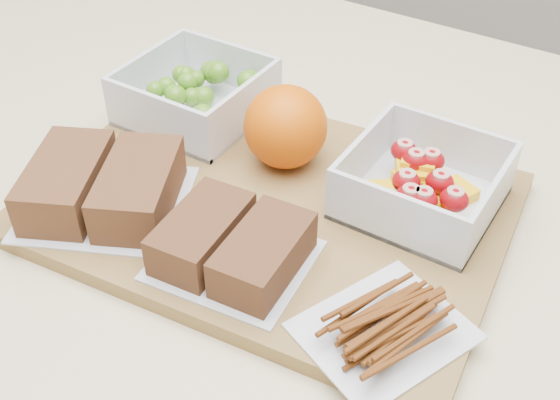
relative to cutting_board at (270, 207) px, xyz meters
The scene contains 7 objects.
cutting_board is the anchor object (origin of this frame).
grape_container 0.17m from the cutting_board, 149.88° to the left, with size 0.13×0.13×0.06m.
fruit_container 0.14m from the cutting_board, 30.05° to the left, with size 0.13×0.13×0.05m.
orange 0.08m from the cutting_board, 108.45° to the left, with size 0.08×0.08×0.08m, color #E35B05.
sandwich_bag_left 0.15m from the cutting_board, 145.39° to the right, with size 0.18×0.18×0.04m.
sandwich_bag_center 0.09m from the cutting_board, 77.92° to the right, with size 0.13×0.12×0.04m.
pretzel_bag 0.18m from the cutting_board, 28.27° to the right, with size 0.14×0.15×0.03m.
Camera 1 is at (0.27, -0.42, 1.33)m, focal length 45.00 mm.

